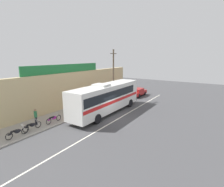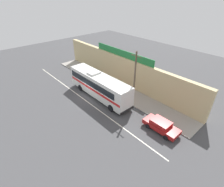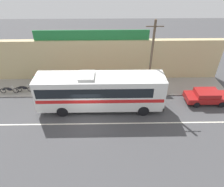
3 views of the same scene
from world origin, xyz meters
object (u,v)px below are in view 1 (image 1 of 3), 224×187
motorcycle_orange (32,126)px  utility_pole (113,75)px  motorcycle_purple (17,132)px  parked_car (138,92)px  motorcycle_blue (53,119)px  pedestrian_far_right (88,101)px  pedestrian_far_left (36,116)px  intercity_bus (107,97)px  pedestrian_by_curb (99,96)px

motorcycle_orange → utility_pole: bearing=-2.4°
motorcycle_purple → parked_car: bearing=-5.0°
motorcycle_blue → pedestrian_far_right: pedestrian_far_right is taller
parked_car → pedestrian_far_left: pedestrian_far_left is taller
intercity_bus → motorcycle_orange: (-8.33, 2.76, -1.50)m
motorcycle_purple → pedestrian_far_right: (9.93, 0.51, 0.51)m
parked_car → pedestrian_by_curb: (-7.94, 2.59, 0.42)m
intercity_bus → pedestrian_far_right: 3.20m
motorcycle_blue → motorcycle_orange: size_ratio=1.01×
utility_pole → intercity_bus: bearing=-156.3°
motorcycle_purple → pedestrian_by_curb: pedestrian_by_curb is taller
parked_car → motorcycle_blue: bearing=173.5°
pedestrian_far_right → pedestrian_by_curb: bearing=5.7°
utility_pole → motorcycle_blue: (-10.97, 0.44, -3.60)m
pedestrian_by_curb → parked_car: bearing=-18.1°
motorcycle_orange → pedestrian_by_curb: (11.16, 0.56, 0.59)m
intercity_bus → pedestrian_by_curb: (2.83, 3.32, -0.91)m
parked_car → pedestrian_far_right: size_ratio=2.65×
utility_pole → pedestrian_far_right: bearing=170.4°
pedestrian_by_curb → motorcycle_purple: bearing=-176.4°
intercity_bus → pedestrian_by_curb: intercity_bus is taller
motorcycle_purple → pedestrian_far_left: (2.58, 1.11, 0.53)m
intercity_bus → pedestrian_far_right: bearing=89.2°
pedestrian_far_right → pedestrian_far_left: pedestrian_far_left is taller
motorcycle_purple → motorcycle_orange: 1.57m
intercity_bus → motorcycle_purple: 10.31m
motorcycle_purple → intercity_bus: bearing=-14.4°
parked_car → utility_pole: bearing=165.7°
parked_car → motorcycle_orange: bearing=173.9°
intercity_bus → pedestrian_far_right: size_ratio=7.27×
pedestrian_by_curb → pedestrian_far_right: pedestrian_by_curb is taller
motorcycle_orange → parked_car: bearing=-6.1°
parked_car → pedestrian_far_right: (-10.73, 2.31, 0.34)m
utility_pole → pedestrian_far_right: utility_pole is taller
pedestrian_far_right → intercity_bus: bearing=-90.8°
utility_pole → pedestrian_far_left: bearing=173.4°
pedestrian_far_left → utility_pole: bearing=-6.6°
motorcycle_purple → motorcycle_blue: bearing=1.6°
motorcycle_purple → motorcycle_blue: 3.92m
parked_car → pedestrian_far_left: bearing=170.9°
motorcycle_orange → intercity_bus: bearing=-18.4°
intercity_bus → motorcycle_orange: size_ratio=6.27×
motorcycle_orange → pedestrian_far_right: bearing=1.9°
utility_pole → motorcycle_blue: bearing=177.7°
motorcycle_orange → pedestrian_far_left: 1.45m
intercity_bus → pedestrian_far_left: size_ratio=7.18×
pedestrian_far_left → intercity_bus: bearing=-26.5°
utility_pole → pedestrian_by_curb: (-2.18, 1.12, -3.02)m
motorcycle_orange → motorcycle_blue: bearing=-3.0°
parked_car → motorcycle_orange: (-19.10, 2.04, -0.17)m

